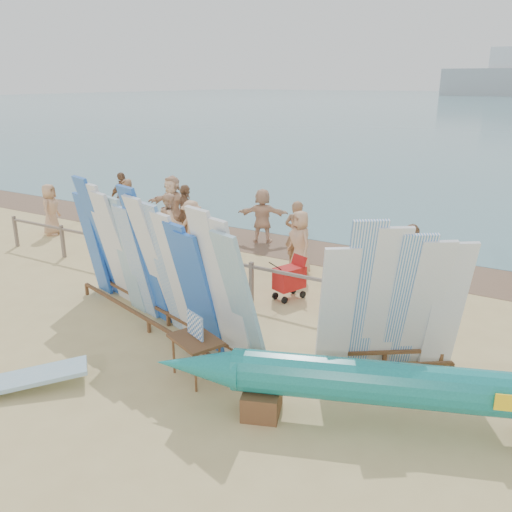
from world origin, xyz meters
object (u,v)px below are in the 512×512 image
Objects in this scene: beach_chair_left at (209,265)px; beachgoer_6 at (300,242)px; beachgoer_7 at (297,234)px; beachgoer_extra_1 at (123,198)px; outrigger_canoe at (399,387)px; beachgoer_11 at (173,205)px; side_surfboard_rack at (393,305)px; stroller at (290,282)px; beachgoer_8 at (416,278)px; beachgoer_5 at (262,216)px; beach_chair_right at (218,269)px; beachgoer_10 at (409,268)px; beachgoer_3 at (192,228)px; main_surfboard_rack at (156,268)px; beachgoer_4 at (186,215)px; beachgoer_2 at (171,222)px; vendor_table at (196,357)px; beachgoer_0 at (50,210)px; beachgoer_1 at (128,208)px.

beach_chair_left is 2.33m from beachgoer_6.
beachgoer_7 reaches higher than beachgoer_extra_1.
beachgoer_11 reaches higher than outrigger_canoe.
side_surfboard_rack is 3.59m from stroller.
beach_chair_left is 5.13m from beachgoer_8.
beachgoer_5 is 1.01× the size of beachgoer_6.
beach_chair_right is 0.89× the size of stroller.
beachgoer_3 is at bearing 46.12° from beachgoer_10.
beach_chair_right is 2.08m from stroller.
stroller is (2.45, -0.37, 0.15)m from beach_chair_left.
main_surfboard_rack is 3.13m from beach_chair_right.
beachgoer_8 is at bearing 52.87° from main_surfboard_rack.
side_surfboard_rack is at bearing 0.05° from beach_chair_left.
beachgoer_7 is 3.63m from beachgoer_4.
beachgoer_6 is (4.03, 0.06, -0.01)m from beachgoer_2.
vendor_table is 0.65× the size of beachgoer_7.
side_surfboard_rack is 1.54× the size of beachgoer_8.
main_surfboard_rack is at bearing -142.39° from beachgoer_0.
beachgoer_3 is at bearing -171.77° from beachgoer_4.
beachgoer_6 is at bearing 22.58° from beachgoer_1.
beachgoer_8 reaches higher than beach_chair_right.
beachgoer_10 reaches higher than vendor_table.
beach_chair_right is 0.52× the size of beachgoer_5.
beachgoer_8 is at bearing -14.55° from beachgoer_3.
beachgoer_5 reaches higher than beach_chair_left.
vendor_table is 6.57m from beachgoer_3.
stroller is at bearing -144.69° from beachgoer_2.
beachgoer_2 is at bearing 22.01° from beachgoer_5.
vendor_table is at bearing 92.05° from beachgoer_7.
beachgoer_1 is (-4.10, 1.50, 0.66)m from beach_chair_left.
main_surfboard_rack is 3.09× the size of beachgoer_1.
beachgoer_6 reaches higher than beach_chair_left.
beachgoer_1 is at bearing 154.67° from main_surfboard_rack.
outrigger_canoe is (4.90, -0.71, -0.63)m from main_surfboard_rack.
beachgoer_2 is at bearing 129.31° from beachgoer_4.
beachgoer_10 is at bearing 87.09° from vendor_table.
beachgoer_4 is (3.40, -0.97, 0.03)m from beachgoer_extra_1.
main_surfboard_rack is 3.45× the size of beachgoer_6.
beachgoer_11 reaches higher than beachgoer_7.
beachgoer_7 is 7.10m from beachgoer_extra_1.
beachgoer_8 is 3.45m from beachgoer_6.
main_surfboard_rack is 3.40× the size of beachgoer_2.
beachgoer_6 is (-0.84, 5.36, 0.42)m from vendor_table.
beachgoer_7 is at bearing 69.75° from beach_chair_left.
beachgoer_2 is at bearing 155.06° from vendor_table.
main_surfboard_rack is 8.63m from beachgoer_extra_1.
stroller is 6.34m from beachgoer_11.
beachgoer_11 is at bearing -12.38° from beachgoer_5.
beachgoer_1 reaches higher than stroller.
beachgoer_2 is at bearing 127.88° from outrigger_canoe.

